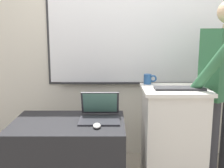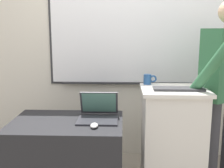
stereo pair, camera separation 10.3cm
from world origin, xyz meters
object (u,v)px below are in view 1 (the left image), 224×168
lectern_podium (171,139)px  laptop (98,112)px  coffee_mug (147,79)px  computer_mouse_by_laptop (96,126)px  side_desk (68,160)px  wireless_keyboard (178,88)px  person_presenter (223,80)px

lectern_podium → laptop: bearing=-174.1°
lectern_podium → coffee_mug: 0.59m
lectern_podium → computer_mouse_by_laptop: bearing=-155.9°
computer_mouse_by_laptop → coffee_mug: size_ratio=0.83×
laptop → computer_mouse_by_laptop: size_ratio=3.35×
side_desk → wireless_keyboard: wireless_keyboard is taller
lectern_podium → laptop: size_ratio=2.81×
wireless_keyboard → computer_mouse_by_laptop: wireless_keyboard is taller
lectern_podium → side_desk: lectern_podium is taller
person_presenter → coffee_mug: (-0.68, 0.06, 0.00)m
wireless_keyboard → person_presenter: bearing=22.6°
side_desk → computer_mouse_by_laptop: 0.46m
lectern_podium → side_desk: 0.93m
laptop → lectern_podium: bearing=5.9°
computer_mouse_by_laptop → side_desk: bearing=148.7°
side_desk → computer_mouse_by_laptop: (0.25, -0.15, 0.36)m
lectern_podium → coffee_mug: (-0.21, 0.19, 0.52)m
computer_mouse_by_laptop → coffee_mug: coffee_mug is taller
side_desk → laptop: size_ratio=2.78×
side_desk → laptop: (0.26, 0.08, 0.40)m
lectern_podium → computer_mouse_by_laptop: lectern_podium is taller
side_desk → person_presenter: (1.38, 0.27, 0.64)m
laptop → coffee_mug: bearing=29.9°
computer_mouse_by_laptop → lectern_podium: bearing=24.1°
side_desk → wireless_keyboard: size_ratio=2.22×
person_presenter → coffee_mug: size_ratio=13.94×
wireless_keyboard → coffee_mug: (-0.23, 0.25, 0.04)m
side_desk → coffee_mug: bearing=25.4°
lectern_podium → wireless_keyboard: (0.02, -0.06, 0.48)m
side_desk → wireless_keyboard: (0.93, 0.08, 0.61)m
computer_mouse_by_laptop → laptop: bearing=86.9°
coffee_mug → laptop: bearing=-150.1°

